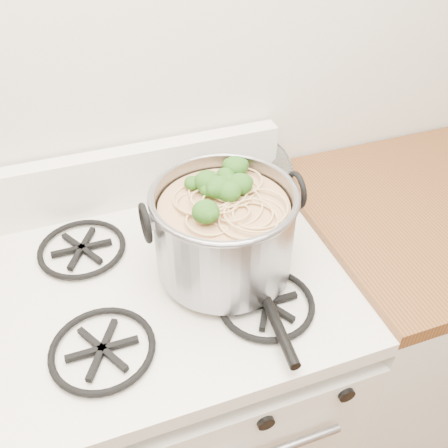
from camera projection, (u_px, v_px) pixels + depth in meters
gas_range at (181, 393)px, 1.41m from camera, size 0.76×0.66×0.92m
counter_right at (441, 306)px, 1.62m from camera, size 1.00×0.65×0.92m
stock_pot at (224, 231)px, 1.05m from camera, size 0.33×0.30×0.21m
spatula at (253, 269)px, 1.08m from camera, size 0.31×0.33×0.02m
glass_bowl at (242, 181)px, 1.33m from camera, size 0.13×0.13×0.03m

